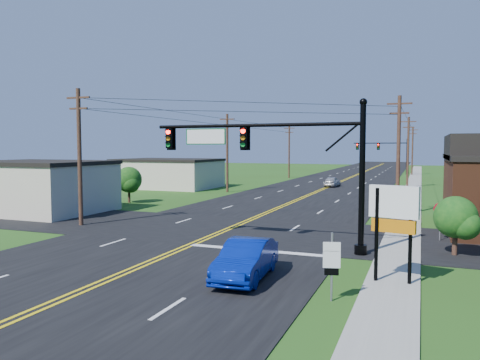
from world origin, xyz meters
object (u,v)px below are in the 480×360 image
at_px(signal_mast_main, 272,156).
at_px(blue_car, 246,260).
at_px(signal_mast_far, 383,151).
at_px(route_sign, 332,261).
at_px(stop_sign, 440,213).

relative_size(signal_mast_main, blue_car, 2.48).
relative_size(signal_mast_far, route_sign, 4.71).
bearing_deg(signal_mast_main, blue_car, -82.55).
xyz_separation_m(signal_mast_far, blue_car, (0.67, -77.86, -3.79)).
distance_m(blue_car, route_sign, 3.91).
xyz_separation_m(blue_car, stop_sign, (7.36, 10.89, 0.81)).
relative_size(signal_mast_far, blue_car, 2.41).
bearing_deg(stop_sign, blue_car, -131.77).
distance_m(signal_mast_main, stop_sign, 10.07).
bearing_deg(blue_car, signal_mast_far, 86.43).
xyz_separation_m(signal_mast_main, route_sign, (4.36, -7.28, -3.39)).
bearing_deg(signal_mast_far, stop_sign, -83.17).
height_order(signal_mast_main, route_sign, signal_mast_main).
height_order(signal_mast_far, blue_car, signal_mast_far).
bearing_deg(signal_mast_far, blue_car, -89.51).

